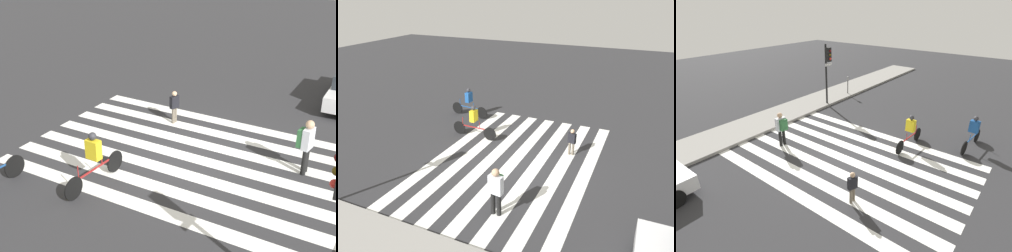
{
  "view_description": "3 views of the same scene",
  "coord_description": "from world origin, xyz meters",
  "views": [
    {
      "loc": [
        11.28,
        5.78,
        6.98
      ],
      "look_at": [
        0.89,
        -0.22,
        1.37
      ],
      "focal_mm": 50.0,
      "sensor_mm": 36.0,
      "label": 1
    },
    {
      "loc": [
        -4.68,
        10.96,
        6.72
      ],
      "look_at": [
        0.57,
        -0.54,
        1.32
      ],
      "focal_mm": 35.0,
      "sensor_mm": 36.0,
      "label": 2
    },
    {
      "loc": [
        -7.72,
        -5.72,
        6.13
      ],
      "look_at": [
        0.56,
        0.71,
        1.23
      ],
      "focal_mm": 28.0,
      "sensor_mm": 36.0,
      "label": 3
    }
  ],
  "objects": [
    {
      "name": "ground_plane",
      "position": [
        0.0,
        0.0,
        0.0
      ],
      "size": [
        60.0,
        60.0,
        0.0
      ],
      "primitive_type": "plane",
      "color": "#2D2D30"
    },
    {
      "name": "crosswalk_stripes",
      "position": [
        -0.0,
        0.0,
        0.0
      ],
      "size": [
        6.33,
        10.0,
        0.01
      ],
      "color": "white",
      "rests_on": "ground_plane"
    },
    {
      "name": "pedestrian_child_with_backpack",
      "position": [
        -0.84,
        3.28,
        0.97
      ],
      "size": [
        0.48,
        0.42,
        1.66
      ],
      "rotation": [
        0.0,
        0.0,
        -0.12
      ],
      "color": "black",
      "rests_on": "ground_plane"
    },
    {
      "name": "pedestrian_adult_blue_shirt",
      "position": [
        -2.01,
        -1.64,
        0.67
      ],
      "size": [
        0.36,
        0.25,
        1.19
      ],
      "rotation": [
        0.0,
        0.0,
        -0.34
      ],
      "color": "#6B6051",
      "rests_on": "ground_plane"
    },
    {
      "name": "cyclist_far_lane",
      "position": [
        4.33,
        -3.82,
        0.87
      ],
      "size": [
        2.33,
        0.42,
        1.62
      ],
      "rotation": [
        0.0,
        0.0,
        -0.09
      ],
      "color": "black",
      "rests_on": "ground_plane"
    },
    {
      "name": "cyclist_mid_street",
      "position": [
        2.69,
        -1.5,
        0.86
      ],
      "size": [
        2.37,
        0.41,
        1.61
      ],
      "rotation": [
        0.0,
        0.0,
        -0.05
      ],
      "color": "black",
      "rests_on": "ground_plane"
    }
  ]
}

